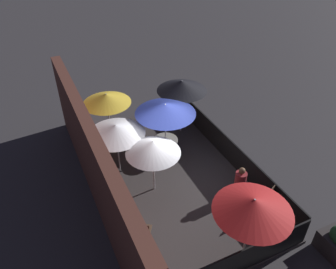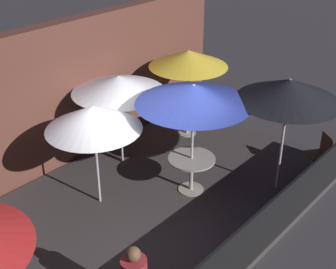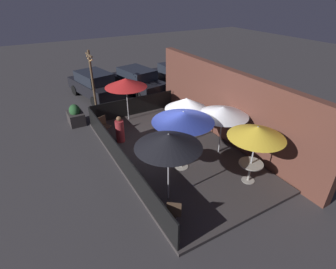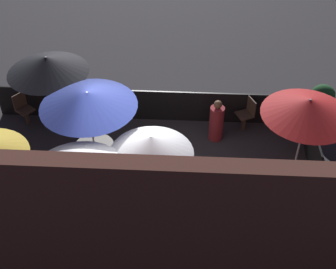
{
  "view_description": "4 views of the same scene",
  "coord_description": "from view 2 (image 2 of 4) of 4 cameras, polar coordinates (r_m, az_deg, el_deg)",
  "views": [
    {
      "loc": [
        -7.9,
        3.8,
        8.3
      ],
      "look_at": [
        1.02,
        -0.39,
        1.14
      ],
      "focal_mm": 35.0,
      "sensor_mm": 36.0,
      "label": 1
    },
    {
      "loc": [
        -5.21,
        -5.16,
        5.65
      ],
      "look_at": [
        1.03,
        0.26,
        1.22
      ],
      "focal_mm": 50.0,
      "sensor_mm": 36.0,
      "label": 2
    },
    {
      "loc": [
        7.89,
        -4.79,
        6.1
      ],
      "look_at": [
        -0.01,
        -0.29,
        0.99
      ],
      "focal_mm": 28.0,
      "sensor_mm": 36.0,
      "label": 3
    },
    {
      "loc": [
        -1.13,
        7.92,
        8.31
      ],
      "look_at": [
        -0.68,
        -0.44,
        1.2
      ],
      "focal_mm": 50.0,
      "sensor_mm": 36.0,
      "label": 4
    }
  ],
  "objects": [
    {
      "name": "patio_umbrella_3",
      "position": [
        8.97,
        14.54,
        5.26
      ],
      "size": [
        2.0,
        2.0,
        2.39
      ],
      "color": "#B2B2B7",
      "rests_on": "patio_deck"
    },
    {
      "name": "patio_umbrella_4",
      "position": [
        8.5,
        -9.11,
        2.03
      ],
      "size": [
        1.77,
        1.77,
        2.06
      ],
      "color": "#B2B2B7",
      "rests_on": "patio_deck"
    },
    {
      "name": "dining_table_0",
      "position": [
        11.51,
        2.36,
        2.77
      ],
      "size": [
        0.83,
        0.83,
        0.75
      ],
      "color": "#9E998E",
      "rests_on": "patio_deck"
    },
    {
      "name": "patio_chair_2",
      "position": [
        10.4,
        18.03,
        -2.15
      ],
      "size": [
        0.56,
        0.56,
        0.94
      ],
      "rotation": [
        0.0,
        0.0,
        2.5
      ],
      "color": "#4C3828",
      "rests_on": "patio_deck"
    },
    {
      "name": "fence_front",
      "position": [
        7.78,
        9.87,
        -12.85
      ],
      "size": [
        8.31,
        0.05,
        0.95
      ],
      "color": "black",
      "rests_on": "patio_deck"
    },
    {
      "name": "building_wall",
      "position": [
        10.2,
        -14.04,
        3.99
      ],
      "size": [
        10.11,
        0.36,
        3.22
      ],
      "color": "brown",
      "rests_on": "ground_plane"
    },
    {
      "name": "patio_umbrella_1",
      "position": [
        8.64,
        3.13,
        4.91
      ],
      "size": [
        2.19,
        2.19,
        2.31
      ],
      "color": "#B2B2B7",
      "rests_on": "patio_deck"
    },
    {
      "name": "patio_umbrella_5",
      "position": [
        9.85,
        -6.06,
        6.13
      ],
      "size": [
        2.0,
        2.0,
        2.04
      ],
      "color": "#B2B2B7",
      "rests_on": "patio_deck"
    },
    {
      "name": "patio_deck",
      "position": [
        9.21,
        -3.03,
        -9.19
      ],
      "size": [
        8.51,
        4.8,
        0.12
      ],
      "color": "#383333",
      "rests_on": "ground_plane"
    },
    {
      "name": "dining_table_1",
      "position": [
        9.34,
        2.89,
        -3.68
      ],
      "size": [
        0.94,
        0.94,
        0.75
      ],
      "color": "#9E998E",
      "rests_on": "patio_deck"
    },
    {
      "name": "patio_umbrella_0",
      "position": [
        10.99,
        2.5,
        9.24
      ],
      "size": [
        1.86,
        1.86,
        2.16
      ],
      "color": "#B2B2B7",
      "rests_on": "patio_deck"
    },
    {
      "name": "ground_plane",
      "position": [
        9.25,
        -3.02,
        -9.48
      ],
      "size": [
        60.0,
        60.0,
        0.0
      ],
      "primitive_type": "plane",
      "color": "#383538"
    }
  ]
}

